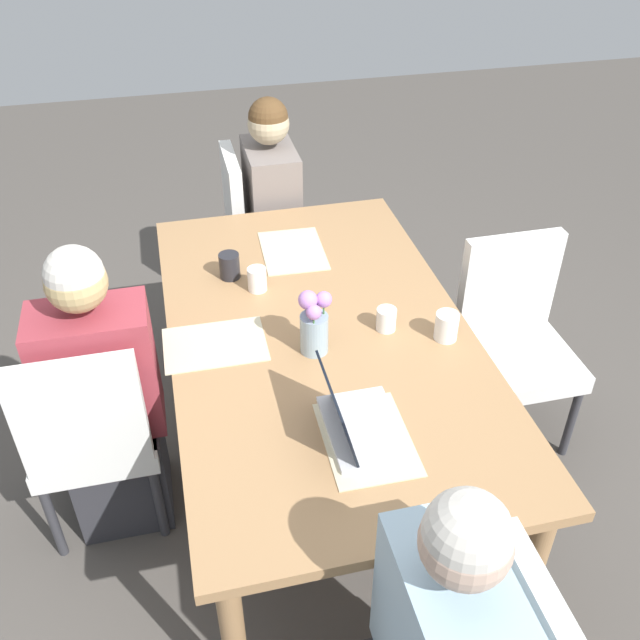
{
  "coord_description": "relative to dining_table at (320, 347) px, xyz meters",
  "views": [
    {
      "loc": [
        1.96,
        -0.47,
        2.3
      ],
      "look_at": [
        0.0,
        0.0,
        0.8
      ],
      "focal_mm": 39.22,
      "sensor_mm": 36.0,
      "label": 1
    }
  ],
  "objects": [
    {
      "name": "placemat_near_left_mid",
      "position": [
        -0.01,
        -0.38,
        0.08
      ],
      "size": [
        0.26,
        0.36,
        0.0
      ],
      "primitive_type": "cube",
      "rotation": [
        0.0,
        0.0,
        1.56
      ],
      "color": "beige",
      "rests_on": "dining_table"
    },
    {
      "name": "coffee_mug_centre_right",
      "position": [
        -0.43,
        -0.27,
        0.13
      ],
      "size": [
        0.08,
        0.08,
        0.11
      ],
      "primitive_type": "cylinder",
      "color": "#232328",
      "rests_on": "dining_table"
    },
    {
      "name": "laptop_head_right_left_near",
      "position": [
        0.52,
        -0.01,
        0.12
      ],
      "size": [
        0.32,
        0.22,
        0.21
      ],
      "color": "silver",
      "rests_on": "dining_table"
    },
    {
      "name": "placemat_head_left_left_far",
      "position": [
        -0.57,
        0.02,
        0.08
      ],
      "size": [
        0.37,
        0.27,
        0.0
      ],
      "primitive_type": "cube",
      "rotation": [
        0.0,
        0.0,
        -0.04
      ],
      "color": "beige",
      "rests_on": "dining_table"
    },
    {
      "name": "chair_head_left_left_far",
      "position": [
        -1.28,
        -0.04,
        -0.18
      ],
      "size": [
        0.44,
        0.44,
        0.9
      ],
      "color": "silver",
      "rests_on": "ground_plane"
    },
    {
      "name": "flower_vase",
      "position": [
        0.1,
        -0.05,
        0.2
      ],
      "size": [
        0.13,
        0.12,
        0.25
      ],
      "color": "#8EA8B7",
      "rests_on": "dining_table"
    },
    {
      "name": "coffee_mug_near_left",
      "position": [
        -0.32,
        -0.18,
        0.12
      ],
      "size": [
        0.07,
        0.07,
        0.1
      ],
      "primitive_type": "cylinder",
      "color": "white",
      "rests_on": "dining_table"
    },
    {
      "name": "dining_table",
      "position": [
        0.0,
        0.0,
        0.0
      ],
      "size": [
        1.92,
        1.08,
        0.75
      ],
      "color": "#9E754C",
      "rests_on": "ground_plane"
    },
    {
      "name": "coffee_mug_centre_left",
      "position": [
        0.04,
        0.24,
        0.12
      ],
      "size": [
        0.07,
        0.07,
        0.09
      ],
      "primitive_type": "cylinder",
      "color": "white",
      "rests_on": "dining_table"
    },
    {
      "name": "person_near_left_mid",
      "position": [
        -0.02,
        -0.79,
        -0.15
      ],
      "size": [
        0.36,
        0.4,
        1.19
      ],
      "color": "#2D2D33",
      "rests_on": "ground_plane"
    },
    {
      "name": "chair_far_right_near",
      "position": [
        -0.11,
        0.87,
        -0.18
      ],
      "size": [
        0.44,
        0.44,
        0.9
      ],
      "color": "silver",
      "rests_on": "ground_plane"
    },
    {
      "name": "ground_plane",
      "position": [
        0.0,
        0.0,
        -0.67
      ],
      "size": [
        10.0,
        10.0,
        0.0
      ],
      "primitive_type": "plane",
      "color": "#4C4742"
    },
    {
      "name": "chair_near_left_mid",
      "position": [
        0.06,
        -0.85,
        -0.18
      ],
      "size": [
        0.44,
        0.44,
        0.9
      ],
      "color": "silver",
      "rests_on": "ground_plane"
    },
    {
      "name": "coffee_mug_near_right",
      "position": [
        0.14,
        0.43,
        0.13
      ],
      "size": [
        0.08,
        0.08,
        0.1
      ],
      "primitive_type": "cylinder",
      "color": "white",
      "rests_on": "dining_table"
    },
    {
      "name": "person_head_left_left_far",
      "position": [
        -1.22,
        0.04,
        -0.15
      ],
      "size": [
        0.4,
        0.36,
        1.19
      ],
      "color": "#2D2D33",
      "rests_on": "ground_plane"
    },
    {
      "name": "placemat_head_right_left_near",
      "position": [
        0.55,
        0.01,
        0.08
      ],
      "size": [
        0.36,
        0.26,
        0.0
      ],
      "primitive_type": "cube",
      "rotation": [
        0.0,
        0.0,
        3.13
      ],
      "color": "beige",
      "rests_on": "dining_table"
    }
  ]
}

